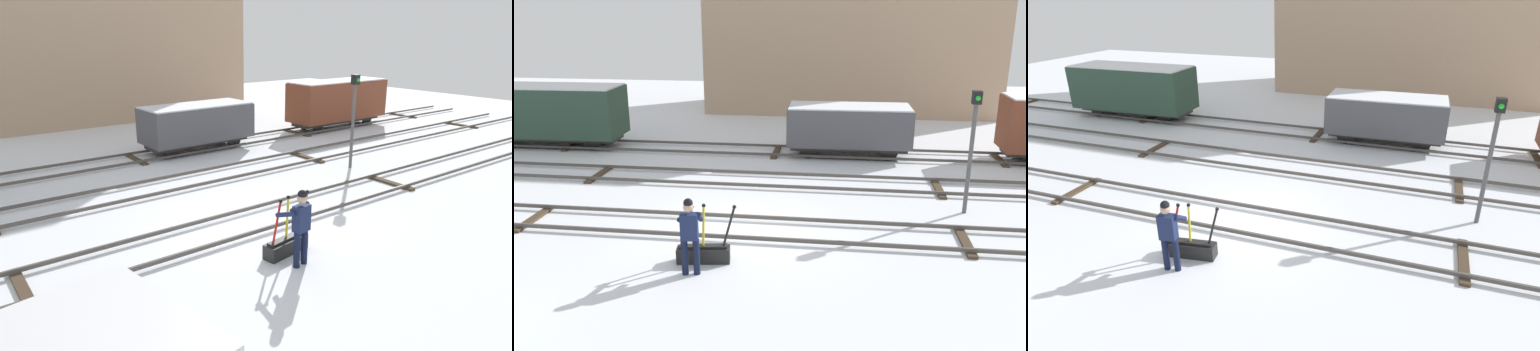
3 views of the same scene
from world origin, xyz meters
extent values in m
plane|color=silver|center=(0.00, 0.00, 0.00)|extent=(60.00, 60.00, 0.00)
cube|color=#4C4742|center=(0.00, -0.72, 0.13)|extent=(44.00, 0.07, 0.10)
cube|color=#4C4742|center=(0.00, 0.72, 0.13)|extent=(44.00, 0.07, 0.10)
cube|color=#423323|center=(-5.87, 0.00, 0.04)|extent=(0.24, 1.94, 0.08)
cube|color=#423323|center=(5.87, 0.00, 0.04)|extent=(0.24, 1.94, 0.08)
cube|color=#4C4742|center=(0.00, 3.52, 0.13)|extent=(44.00, 0.07, 0.10)
cube|color=#4C4742|center=(0.00, 4.96, 0.13)|extent=(44.00, 0.07, 0.10)
cube|color=#423323|center=(-5.87, 4.24, 0.04)|extent=(0.24, 1.94, 0.08)
cube|color=#423323|center=(5.87, 4.24, 0.04)|extent=(0.24, 1.94, 0.08)
cube|color=#4C4742|center=(0.00, 7.44, 0.13)|extent=(44.00, 0.07, 0.10)
cube|color=#4C4742|center=(0.00, 8.88, 0.13)|extent=(44.00, 0.07, 0.10)
cube|color=#423323|center=(-8.80, 8.16, 0.04)|extent=(0.24, 1.94, 0.08)
cube|color=#423323|center=(0.00, 8.16, 0.04)|extent=(0.24, 1.94, 0.08)
cube|color=#423323|center=(8.80, 8.16, 0.04)|extent=(0.24, 1.94, 0.08)
cube|color=black|center=(-0.46, -1.92, 0.18)|extent=(1.28, 0.54, 0.36)
cube|color=black|center=(-0.46, -1.92, 0.39)|extent=(1.13, 0.36, 0.06)
cylinder|color=red|center=(-0.80, -1.97, 0.87)|extent=(0.31, 0.10, 1.03)
sphere|color=black|center=(-0.68, -1.96, 1.38)|extent=(0.09, 0.09, 0.09)
cylinder|color=yellow|center=(-0.44, -1.92, 0.88)|extent=(0.11, 0.07, 1.05)
sphere|color=black|center=(-0.41, -1.92, 1.41)|extent=(0.09, 0.09, 0.09)
cylinder|color=black|center=(0.14, -1.83, 0.87)|extent=(0.34, 0.11, 1.03)
sphere|color=black|center=(0.28, -1.81, 1.37)|extent=(0.09, 0.09, 0.09)
cylinder|color=#111831|center=(-0.71, -2.59, 0.42)|extent=(0.15, 0.15, 0.85)
cylinder|color=#111831|center=(-0.45, -2.55, 0.42)|extent=(0.15, 0.15, 0.85)
cube|color=#192347|center=(-0.58, -2.57, 1.15)|extent=(0.41, 0.29, 0.60)
sphere|color=tan|center=(-0.58, -2.57, 1.60)|extent=(0.23, 0.23, 0.23)
sphere|color=black|center=(-0.58, -2.57, 1.70)|extent=(0.21, 0.21, 0.21)
cylinder|color=#192347|center=(-0.83, -2.33, 1.22)|extent=(0.19, 0.58, 0.29)
cylinder|color=#192347|center=(-0.41, -2.30, 1.28)|extent=(0.19, 0.54, 0.40)
cylinder|color=#4C4C4C|center=(6.28, 2.19, 1.60)|extent=(0.12, 0.12, 3.20)
cube|color=black|center=(6.28, 2.19, 3.38)|extent=(0.24, 0.24, 0.36)
sphere|color=green|center=(6.28, 2.06, 3.38)|extent=(0.14, 0.14, 0.14)
cube|color=tan|center=(2.97, 18.98, 6.04)|extent=(15.97, 5.95, 12.07)
cube|color=#2D2B28|center=(-9.71, 8.16, 0.40)|extent=(5.82, 1.53, 0.20)
cube|color=#284233|center=(-9.71, 8.16, 1.52)|extent=(6.15, 2.43, 2.04)
cube|color=white|center=(-9.71, 8.16, 2.57)|extent=(6.03, 2.33, 0.06)
cylinder|color=black|center=(-11.70, 8.71, 0.35)|extent=(0.70, 0.12, 0.70)
cylinder|color=black|center=(-7.71, 7.61, 0.35)|extent=(0.70, 0.12, 0.70)
cylinder|color=black|center=(-7.75, 8.84, 0.35)|extent=(0.70, 0.12, 0.70)
cylinder|color=black|center=(9.78, 8.69, 0.35)|extent=(0.70, 0.10, 0.70)
cube|color=#2D2B28|center=(2.92, 8.16, 0.40)|extent=(4.61, 1.33, 0.20)
cube|color=#4C4C51|center=(2.92, 8.16, 1.24)|extent=(4.87, 2.14, 1.48)
cube|color=silver|center=(2.92, 8.16, 2.01)|extent=(4.77, 2.06, 0.06)
cylinder|color=black|center=(1.36, 7.57, 0.35)|extent=(0.70, 0.12, 0.70)
cylinder|color=black|center=(1.34, 8.68, 0.35)|extent=(0.70, 0.12, 0.70)
cylinder|color=black|center=(4.50, 7.64, 0.35)|extent=(0.70, 0.12, 0.70)
cylinder|color=black|center=(4.47, 8.76, 0.35)|extent=(0.70, 0.12, 0.70)
camera|label=1|loc=(-7.01, -9.54, 5.06)|focal=32.54mm
camera|label=2|loc=(2.64, -13.18, 5.73)|focal=37.96mm
camera|label=3|loc=(4.61, -9.40, 6.00)|focal=29.54mm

